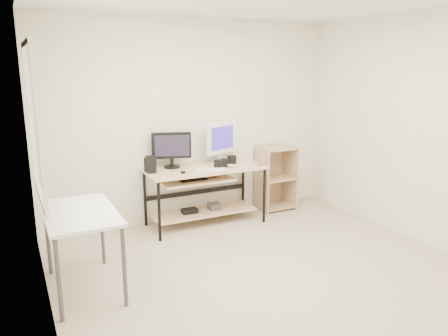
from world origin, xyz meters
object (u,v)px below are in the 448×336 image
Objects in this scene: black_monitor at (171,148)px; white_imac at (222,139)px; audio_controller at (148,164)px; desk at (203,184)px; shelf_unit at (274,177)px; side_table at (81,220)px.

black_monitor is 0.89× the size of white_imac.
desk is at bearing -33.95° from audio_controller.
shelf_unit is 1.86× the size of black_monitor.
desk is 2.77× the size of white_imac.
desk is 8.65× the size of audio_controller.
desk is at bearing 32.65° from side_table.
white_imac is 3.12× the size of audio_controller.
shelf_unit is at bearing 16.79° from black_monitor.
side_table is 1.85× the size of white_imac.
audio_controller is at bearing 165.00° from white_imac.
white_imac is 1.06m from audio_controller.
shelf_unit is at bearing -22.37° from audio_controller.
audio_controller reaches higher than side_table.
side_table is 3.09m from shelf_unit.
white_imac reaches higher than shelf_unit.
side_table is 1.55m from audio_controller.
shelf_unit is at bearing -22.21° from white_imac.
desk is 0.61m from black_monitor.
shelf_unit is 1.62m from black_monitor.
desk is 1.19m from shelf_unit.
desk is at bearing -9.38° from black_monitor.
shelf_unit is at bearing 23.33° from side_table.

